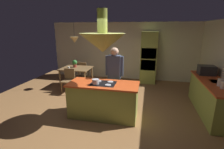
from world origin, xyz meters
The scene contains 17 objects.
ground centered at (0.00, 0.00, 0.00)m, with size 8.16×8.16×0.00m, color olive.
wall_back centered at (0.00, 3.45, 1.27)m, with size 6.80×0.10×2.55m, color beige.
kitchen_island centered at (0.00, -0.20, 0.46)m, with size 1.82×0.80×0.94m.
counter_run_right centered at (2.84, 0.60, 0.47)m, with size 0.73×2.30×0.92m.
oven_tower centered at (1.10, 3.04, 1.08)m, with size 0.66×0.62×2.16m.
dining_table centered at (-1.70, 1.90, 0.67)m, with size 1.14×0.94×0.76m.
person_at_island centered at (0.16, 0.47, 1.02)m, with size 0.53×0.24×1.77m.
range_hood centered at (0.00, -0.20, 1.97)m, with size 1.10×1.10×1.00m.
pendant_light_over_table centered at (-1.70, 1.90, 1.86)m, with size 0.32×0.32×0.82m.
chair_facing_island centered at (-1.70, 1.21, 0.50)m, with size 0.40×0.40×0.87m.
chair_by_back_wall centered at (-1.70, 2.59, 0.50)m, with size 0.40×0.40×0.87m.
potted_plant_on_table centered at (-1.79, 1.99, 0.93)m, with size 0.20×0.20×0.30m.
cup_on_table centered at (-1.90, 1.67, 0.81)m, with size 0.07×0.07×0.09m, color white.
canister_flour centered at (2.84, 0.04, 1.01)m, with size 0.12×0.12×0.17m, color silver.
canister_sugar centered at (2.84, 0.22, 1.01)m, with size 0.13×0.13×0.18m, color silver.
microwave_on_counter centered at (2.84, 1.28, 1.06)m, with size 0.46×0.36×0.28m, color #232326.
cooking_pot_on_cooktop centered at (-0.16, -0.33, 1.00)m, with size 0.18×0.18×0.12m, color #B2B2B7.
Camera 1 is at (1.10, -4.10, 2.28)m, focal length 26.66 mm.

